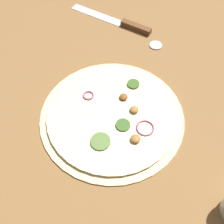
{
  "coord_description": "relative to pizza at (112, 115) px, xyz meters",
  "views": [
    {
      "loc": [
        -0.36,
        0.05,
        0.54
      ],
      "look_at": [
        0.0,
        0.0,
        0.02
      ],
      "focal_mm": 42.0,
      "sensor_mm": 36.0,
      "label": 1
    }
  ],
  "objects": [
    {
      "name": "loose_cap",
      "position": [
        0.24,
        -0.17,
        -0.0
      ],
      "size": [
        0.04,
        0.04,
        0.01
      ],
      "color": "#B2B2B7",
      "rests_on": "ground_plane"
    },
    {
      "name": "ground_plane",
      "position": [
        0.0,
        0.0,
        -0.01
      ],
      "size": [
        3.0,
        3.0,
        0.0
      ],
      "primitive_type": "plane",
      "color": "brown"
    },
    {
      "name": "pizza",
      "position": [
        0.0,
        0.0,
        0.0
      ],
      "size": [
        0.36,
        0.36,
        0.02
      ],
      "color": "beige",
      "rests_on": "ground_plane"
    },
    {
      "name": "knife",
      "position": [
        0.35,
        -0.09,
        0.0
      ],
      "size": [
        0.2,
        0.25,
        0.02
      ],
      "rotation": [
        0.0,
        0.0,
        0.9
      ],
      "color": "silver",
      "rests_on": "ground_plane"
    }
  ]
}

